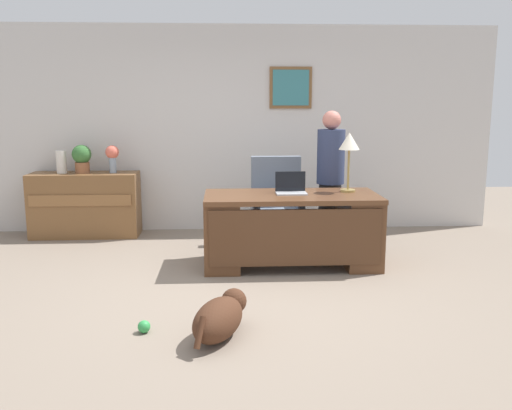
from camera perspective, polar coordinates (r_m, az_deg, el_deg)
The scene contains 14 objects.
ground_plane at distance 5.16m, azimuth -1.88°, elevation -8.85°, with size 12.00×12.00×0.00m, color gray.
back_wall at distance 7.47m, azimuth -2.37°, elevation 7.81°, with size 7.00×0.16×2.70m.
desk at distance 5.84m, azimuth 3.68°, elevation -2.30°, with size 1.82×0.83×0.76m.
credenza at distance 7.46m, azimuth -17.15°, elevation 0.04°, with size 1.36×0.50×0.82m.
armchair at distance 6.66m, azimuth 2.16°, elevation -0.11°, with size 0.60×0.59×1.06m.
person_standing at distance 6.52m, azimuth 7.65°, elevation 2.70°, with size 0.32×0.32×1.62m.
dog_lying at distance 4.17m, azimuth -3.72°, elevation -11.45°, with size 0.51×0.72×0.30m.
laptop at distance 5.85m, azimuth 3.61°, elevation 1.76°, with size 0.32×0.22×0.22m.
desk_lamp at distance 5.98m, azimuth 9.57°, elevation 6.11°, with size 0.22×0.22×0.63m.
vase_with_flowers at distance 7.29m, azimuth -14.57°, elevation 4.97°, with size 0.17×0.17×0.35m.
vase_empty at distance 7.45m, azimuth -19.40°, elevation 4.20°, with size 0.13×0.13×0.29m, color silver.
potted_plant at distance 7.38m, azimuth -17.49°, elevation 4.68°, with size 0.24×0.24×0.36m.
dog_toy_ball at distance 4.36m, azimuth -11.45°, elevation -12.17°, with size 0.10×0.10×0.10m, color green.
dog_toy_bone at distance 4.67m, azimuth -2.94°, elevation -10.70°, with size 0.18×0.05×0.05m, color #E53F33.
Camera 1 is at (-0.10, -4.86, 1.72)m, focal length 38.87 mm.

